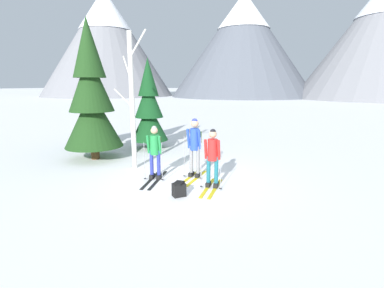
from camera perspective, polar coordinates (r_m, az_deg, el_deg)
name	(u,v)px	position (r m, az deg, el deg)	size (l,w,h in m)	color
ground_plane	(184,179)	(8.74, -1.63, -7.06)	(400.00, 400.00, 0.00)	white
skier_in_green	(155,150)	(8.61, -7.42, -1.16)	(0.69, 1.77, 1.64)	black
skier_in_blue	(195,144)	(8.68, 0.56, 0.02)	(0.61, 1.58, 1.84)	yellow
skier_in_red	(212,156)	(7.84, 4.11, -2.44)	(0.61, 1.58, 1.66)	yellow
pine_tree_near	(92,109)	(13.92, -19.31, 6.53)	(1.54, 1.54, 3.72)	#51381E
pine_tree_mid	(91,97)	(11.34, -19.47, 8.86)	(2.15, 2.15, 5.19)	#51381E
pine_tree_far	(149,108)	(12.78, -8.61, 7.10)	(1.63, 1.63, 3.95)	#51381E
birch_tree_slender	(132,100)	(9.73, -11.90, 8.63)	(1.42, 1.04, 4.49)	silver
backpack_on_snow_front	(179,189)	(7.43, -2.62, -9.01)	(0.39, 0.40, 0.38)	black
mountain_ridge_distant	(290,37)	(66.77, 18.93, 19.48)	(112.63, 41.44, 25.25)	gray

